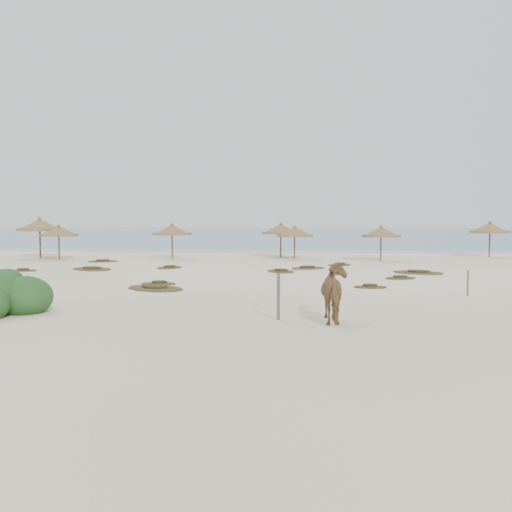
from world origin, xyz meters
name	(u,v)px	position (x,y,z in m)	size (l,w,h in m)	color
ground	(214,290)	(0.00, 0.00, 0.00)	(160.00, 160.00, 0.00)	#F8EECC
ocean	(278,234)	(0.00, 75.00, 0.00)	(200.00, 100.00, 0.01)	#2D6587
foam_line	(258,251)	(0.00, 26.00, 0.00)	(70.00, 0.60, 0.01)	white
palapa_0	(40,226)	(-15.52, 17.37, 2.37)	(4.08, 4.08, 3.06)	brown
palapa_1	(59,232)	(-13.34, 15.65, 1.98)	(2.77, 2.77, 2.55)	brown
palapa_2	(172,230)	(-5.54, 17.02, 2.04)	(2.84, 2.84, 2.62)	brown
palapa_3	(281,230)	(2.22, 19.04, 2.06)	(3.03, 3.03, 2.66)	brown
palapa_4	(295,232)	(3.27, 17.40, 1.92)	(2.86, 2.86, 2.47)	brown
palapa_5	(381,233)	(9.19, 16.15, 1.94)	(2.88, 2.88, 2.51)	brown
palapa_6	(490,228)	(17.78, 20.23, 2.15)	(3.28, 3.28, 2.76)	brown
horse	(337,293)	(4.64, -6.91, 0.85)	(0.92, 2.02, 1.70)	#89603E
fence_post_near	(278,297)	(2.93, -6.72, 0.69)	(0.10, 0.10, 1.38)	#64594B
fence_post_far	(468,283)	(10.03, -1.10, 0.50)	(0.07, 0.07, 1.00)	#64594B
scrub_0	(0,279)	(-10.82, 2.87, 0.05)	(2.13, 1.94, 0.16)	brown
scrub_1	(92,269)	(-8.27, 8.33, 0.05)	(3.31, 3.11, 0.16)	brown
scrub_2	(159,283)	(-2.72, 1.64, 0.05)	(1.59, 1.05, 0.16)	brown
scrub_3	(281,271)	(2.58, 7.80, 0.05)	(2.12, 2.41, 0.16)	brown
scrub_4	(400,278)	(8.52, 4.79, 0.05)	(1.97, 1.75, 0.16)	brown
scrub_5	(418,272)	(9.97, 7.62, 0.05)	(3.28, 2.90, 0.16)	brown
scrub_6	(103,261)	(-9.56, 13.82, 0.05)	(2.31, 1.81, 0.16)	brown
scrub_7	(308,268)	(4.08, 9.84, 0.05)	(2.60, 2.41, 0.16)	brown
scrub_8	(23,270)	(-11.76, 7.15, 0.05)	(1.61, 1.22, 0.16)	brown
scrub_9	(155,288)	(-2.49, 0.02, 0.05)	(3.37, 3.15, 0.16)	brown
scrub_10	(340,265)	(6.11, 12.23, 0.05)	(2.09, 2.25, 0.16)	brown
scrub_11	(6,301)	(-6.81, -4.13, 0.05)	(2.65, 2.46, 0.16)	brown
scrub_12	(370,287)	(6.59, 1.11, 0.05)	(1.41, 0.94, 0.16)	brown
scrub_13	(170,267)	(-4.05, 9.60, 0.05)	(1.80, 2.18, 0.16)	brown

